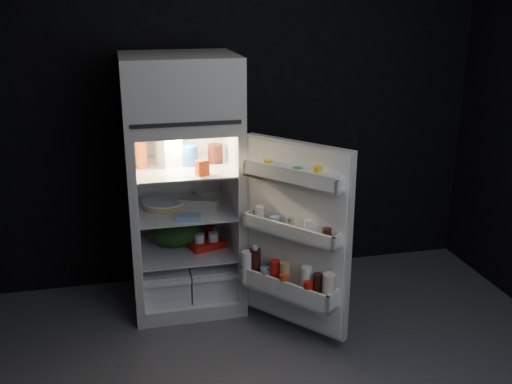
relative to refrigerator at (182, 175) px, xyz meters
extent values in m
cube|color=black|center=(0.35, 0.38, 0.39)|extent=(4.00, 0.00, 2.70)
cube|color=black|center=(0.35, -3.02, 0.39)|extent=(4.00, 0.00, 2.70)
cube|color=silver|center=(0.00, -0.02, -0.91)|extent=(0.76, 0.70, 0.10)
cube|color=silver|center=(-0.35, -0.02, -0.26)|extent=(0.05, 0.70, 1.20)
cube|color=silver|center=(0.36, -0.02, -0.26)|extent=(0.05, 0.70, 1.20)
cube|color=white|center=(0.00, 0.30, -0.26)|extent=(0.66, 0.05, 1.20)
cube|color=silver|center=(0.00, -0.02, 0.37)|extent=(0.76, 0.70, 0.06)
cube|color=silver|center=(0.00, -0.02, 0.61)|extent=(0.76, 0.70, 0.42)
cube|color=black|center=(0.00, -0.38, 0.43)|extent=(0.68, 0.01, 0.02)
cube|color=white|center=(-0.33, -0.05, -0.26)|extent=(0.01, 0.65, 1.20)
cube|color=white|center=(0.33, -0.05, -0.26)|extent=(0.01, 0.65, 1.20)
cube|color=white|center=(0.00, -0.05, 0.34)|extent=(0.66, 0.65, 0.01)
cube|color=white|center=(0.00, -0.05, -0.85)|extent=(0.66, 0.65, 0.01)
cube|color=white|center=(0.00, -0.05, 0.06)|extent=(0.65, 0.63, 0.01)
cube|color=white|center=(0.00, -0.05, -0.24)|extent=(0.65, 0.63, 0.01)
cube|color=white|center=(0.00, -0.05, -0.54)|extent=(0.65, 0.63, 0.01)
cube|color=white|center=(-0.16, -0.03, -0.74)|extent=(0.32, 0.59, 0.22)
cube|color=white|center=(0.17, -0.03, -0.74)|extent=(0.32, 0.59, 0.22)
cube|color=white|center=(-0.16, -0.35, -0.65)|extent=(0.32, 0.02, 0.03)
cube|color=white|center=(0.17, -0.35, -0.65)|extent=(0.32, 0.02, 0.03)
cube|color=#FFE5B2|center=(0.00, -0.10, 0.32)|extent=(0.14, 0.14, 0.02)
cube|color=silver|center=(0.64, -0.65, -0.26)|extent=(0.52, 0.62, 1.22)
cube|color=white|center=(0.62, -0.67, -0.26)|extent=(0.46, 0.56, 1.18)
cube|color=white|center=(0.58, -0.69, 0.11)|extent=(0.50, 0.58, 0.02)
cube|color=white|center=(0.56, -0.72, 0.15)|extent=(0.44, 0.54, 0.10)
cube|color=white|center=(0.79, -0.95, 0.15)|extent=(0.08, 0.07, 0.10)
cube|color=white|center=(0.38, -0.44, 0.15)|extent=(0.08, 0.07, 0.10)
cube|color=white|center=(0.58, -0.70, -0.22)|extent=(0.51, 0.59, 0.02)
cube|color=white|center=(0.55, -0.72, -0.19)|extent=(0.44, 0.54, 0.09)
cube|color=white|center=(0.79, -0.95, -0.19)|extent=(0.09, 0.08, 0.09)
cube|color=white|center=(0.37, -0.44, -0.19)|extent=(0.09, 0.08, 0.09)
cube|color=white|center=(0.56, -0.71, -0.63)|extent=(0.54, 0.62, 0.02)
cube|color=white|center=(0.52, -0.75, -0.57)|extent=(0.44, 0.54, 0.13)
cube|color=white|center=(0.77, -0.97, -0.57)|extent=(0.12, 0.10, 0.13)
cube|color=white|center=(0.36, -0.45, -0.57)|extent=(0.12, 0.10, 0.13)
cube|color=white|center=(0.58, -0.69, 0.21)|extent=(0.49, 0.57, 0.02)
cylinder|color=yellow|center=(0.70, -0.83, 0.19)|extent=(0.08, 0.08, 0.12)
cylinder|color=#338C33|center=(0.61, -0.73, 0.17)|extent=(0.08, 0.08, 0.09)
cylinder|color=yellow|center=(0.47, -0.55, 0.18)|extent=(0.08, 0.08, 0.10)
cylinder|color=black|center=(0.74, -0.90, -0.16)|extent=(0.08, 0.08, 0.09)
cylinder|color=white|center=(0.66, -0.80, -0.15)|extent=(0.07, 0.07, 0.12)
cylinder|color=silver|center=(0.58, -0.70, -0.16)|extent=(0.08, 0.08, 0.10)
cylinder|color=#7E9BC3|center=(0.50, -0.60, -0.17)|extent=(0.08, 0.08, 0.08)
cylinder|color=beige|center=(0.43, -0.51, -0.15)|extent=(0.08, 0.08, 0.12)
cylinder|color=beige|center=(0.75, -0.94, -0.50)|extent=(0.11, 0.11, 0.22)
cylinder|color=black|center=(0.70, -0.88, -0.52)|extent=(0.08, 0.08, 0.20)
cylinder|color=white|center=(0.65, -0.82, -0.51)|extent=(0.10, 0.10, 0.22)
cylinder|color=tan|center=(0.55, -0.69, -0.51)|extent=(0.10, 0.10, 0.21)
cylinder|color=red|center=(0.50, -0.63, -0.52)|extent=(0.10, 0.10, 0.20)
cylinder|color=#7E9BC3|center=(0.45, -0.57, -0.55)|extent=(0.09, 0.09, 0.12)
cylinder|color=black|center=(0.40, -0.51, -0.50)|extent=(0.10, 0.10, 0.23)
cylinder|color=red|center=(0.65, -0.87, -0.54)|extent=(0.08, 0.08, 0.15)
cylinder|color=#D14218|center=(0.53, -0.74, -0.54)|extent=(0.08, 0.08, 0.14)
cylinder|color=silver|center=(0.45, -0.63, -0.56)|extent=(0.08, 0.08, 0.12)
cylinder|color=white|center=(0.34, -0.50, -0.51)|extent=(0.10, 0.10, 0.22)
cylinder|color=white|center=(0.40, -0.51, -0.37)|extent=(0.05, 0.05, 0.02)
cube|color=white|center=(-0.08, 0.01, 0.19)|extent=(0.17, 0.17, 0.24)
cylinder|color=#214CB6|center=(0.05, -0.02, 0.14)|extent=(0.11, 0.11, 0.14)
cylinder|color=black|center=(0.24, 0.01, 0.14)|extent=(0.13, 0.13, 0.13)
cylinder|color=#C0581E|center=(-0.27, 0.01, 0.18)|extent=(0.10, 0.10, 0.22)
cube|color=#D14218|center=(0.10, -0.27, 0.12)|extent=(0.09, 0.08, 0.10)
cube|color=#9B998D|center=(0.10, -0.07, -0.19)|extent=(0.29, 0.19, 0.07)
cylinder|color=tan|center=(-0.13, 0.01, -0.21)|extent=(0.35, 0.35, 0.04)
cube|color=#7E9BC3|center=(0.00, -0.29, -0.21)|extent=(0.17, 0.12, 0.04)
cube|color=beige|center=(0.16, 0.15, -0.20)|extent=(0.13, 0.12, 0.05)
ellipsoid|color=#193815|center=(-0.06, 0.02, -0.43)|extent=(0.40, 0.36, 0.20)
cube|color=red|center=(0.15, -0.09, -0.50)|extent=(0.28, 0.20, 0.05)
cylinder|color=red|center=(0.19, 0.11, -0.48)|extent=(0.07, 0.07, 0.09)
cylinder|color=silver|center=(0.22, 0.12, -0.48)|extent=(0.06, 0.06, 0.09)
camera|label=1|loc=(-0.41, -3.99, 1.20)|focal=42.00mm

